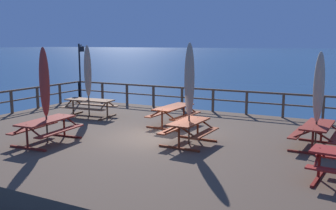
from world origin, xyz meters
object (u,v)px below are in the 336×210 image
object	(u,v)px
picnic_table_mid_centre	(174,111)
patio_umbrella_tall_mid_left	(189,80)
picnic_table_front_right	(47,126)
patio_umbrella_short_front	(44,83)
picnic_table_front_left	(318,131)
lamp_post_hooked	(80,64)
picnic_table_back_left	(90,104)
picnic_table_mid_right	(189,127)
patio_umbrella_tall_front	(319,88)
patio_umbrella_tall_mid_right	(88,71)

from	to	relation	value
picnic_table_mid_centre	patio_umbrella_tall_mid_left	bearing A→B (deg)	-53.29
picnic_table_front_right	patio_umbrella_short_front	bearing A→B (deg)	24.30
picnic_table_front_left	lamp_post_hooked	bearing A→B (deg)	163.01
picnic_table_back_left	patio_umbrella_tall_mid_left	size ratio (longest dim) A/B	0.70
picnic_table_back_left	lamp_post_hooked	xyz separation A→B (m)	(-2.99, 2.99, 1.55)
picnic_table_mid_right	picnic_table_mid_centre	bearing A→B (deg)	126.41
patio_umbrella_tall_front	patio_umbrella_short_front	bearing A→B (deg)	-157.43
picnic_table_back_left	patio_umbrella_tall_mid_left	distance (m)	6.39
patio_umbrella_tall_mid_right	lamp_post_hooked	xyz separation A→B (m)	(-2.91, 2.95, 0.11)
picnic_table_mid_right	patio_umbrella_tall_mid_left	xyz separation A→B (m)	(-0.01, 0.04, 1.52)
picnic_table_front_left	picnic_table_back_left	world-z (taller)	same
patio_umbrella_tall_mid_right	patio_umbrella_short_front	bearing A→B (deg)	-68.14
picnic_table_front_right	patio_umbrella_tall_mid_right	bearing A→B (deg)	111.72
picnic_table_mid_right	picnic_table_back_left	distance (m)	6.23
picnic_table_back_left	patio_umbrella_tall_mid_left	xyz separation A→B (m)	(5.81, -2.19, 1.50)
picnic_table_mid_right	patio_umbrella_short_front	bearing A→B (deg)	-155.25
patio_umbrella_tall_mid_right	patio_umbrella_short_front	size ratio (longest dim) A/B	1.01
patio_umbrella_tall_front	patio_umbrella_tall_mid_right	distance (m)	9.63
picnic_table_front_right	lamp_post_hooked	bearing A→B (deg)	122.65
picnic_table_front_right	patio_umbrella_tall_mid_right	distance (m)	4.76
picnic_table_front_left	lamp_post_hooked	distance (m)	13.20
patio_umbrella_tall_mid_right	patio_umbrella_tall_front	bearing A→B (deg)	-5.51
picnic_table_back_left	patio_umbrella_tall_front	world-z (taller)	patio_umbrella_tall_front
picnic_table_mid_right	patio_umbrella_tall_mid_right	xyz separation A→B (m)	(-5.90, 2.27, 1.45)
picnic_table_back_left	patio_umbrella_tall_front	distance (m)	9.64
picnic_table_back_left	picnic_table_front_right	size ratio (longest dim) A/B	1.04
patio_umbrella_tall_front	picnic_table_front_right	bearing A→B (deg)	-157.43
picnic_table_back_left	picnic_table_mid_right	bearing A→B (deg)	-20.97
picnic_table_mid_right	patio_umbrella_tall_mid_left	distance (m)	1.52
picnic_table_mid_centre	patio_umbrella_tall_mid_right	distance (m)	4.44
picnic_table_front_right	patio_umbrella_tall_front	world-z (taller)	patio_umbrella_tall_front
patio_umbrella_tall_mid_left	picnic_table_front_right	bearing A→B (deg)	-154.75
patio_umbrella_tall_mid_right	lamp_post_hooked	size ratio (longest dim) A/B	0.98
picnic_table_mid_right	picnic_table_front_left	xyz separation A→B (m)	(3.73, 1.39, 0.01)
picnic_table_mid_centre	patio_umbrella_short_front	distance (m)	5.13
picnic_table_mid_right	picnic_table_back_left	bearing A→B (deg)	159.03
lamp_post_hooked	patio_umbrella_tall_mid_right	bearing A→B (deg)	-45.40
patio_umbrella_tall_mid_left	patio_umbrella_tall_mid_right	size ratio (longest dim) A/B	1.03
picnic_table_mid_centre	picnic_table_front_left	bearing A→B (deg)	-9.49
patio_umbrella_tall_mid_left	patio_umbrella_tall_front	size ratio (longest dim) A/B	1.09
picnic_table_mid_centre	patio_umbrella_tall_mid_left	world-z (taller)	patio_umbrella_tall_mid_left
lamp_post_hooked	patio_umbrella_short_front	bearing A→B (deg)	-57.28
lamp_post_hooked	picnic_table_mid_right	bearing A→B (deg)	-30.66
picnic_table_mid_centre	patio_umbrella_tall_mid_right	size ratio (longest dim) A/B	0.69
picnic_table_front_left	lamp_post_hooked	world-z (taller)	lamp_post_hooked
picnic_table_front_left	patio_umbrella_short_front	xyz separation A→B (m)	(-7.94, -3.33, 1.42)
picnic_table_front_right	patio_umbrella_tall_mid_right	xyz separation A→B (m)	(-1.68, 4.21, 1.44)
picnic_table_front_right	picnic_table_mid_centre	world-z (taller)	same
patio_umbrella_short_front	lamp_post_hooked	bearing A→B (deg)	122.72
picnic_table_back_left	picnic_table_mid_centre	size ratio (longest dim) A/B	1.05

